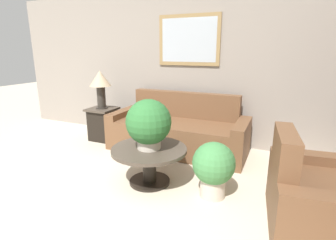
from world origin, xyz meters
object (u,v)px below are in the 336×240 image
couch_main (178,132)px  potted_plant_on_table (149,123)px  armchair (318,200)px  potted_plant_floor (213,167)px  table_lamp (100,82)px  side_table (103,124)px  coffee_table (149,158)px

couch_main → potted_plant_on_table: size_ratio=3.69×
armchair → potted_plant_on_table: (-1.79, 0.17, 0.46)m
potted_plant_on_table → potted_plant_floor: bearing=1.1°
armchair → table_lamp: size_ratio=1.69×
side_table → couch_main: bearing=2.9°
armchair → side_table: armchair is taller
armchair → table_lamp: 3.64m
couch_main → potted_plant_on_table: 1.27m
armchair → potted_plant_on_table: 1.86m
coffee_table → couch_main: bearing=94.6°
coffee_table → potted_plant_floor: bearing=0.7°
table_lamp → potted_plant_floor: (2.33, -1.09, -0.69)m
potted_plant_floor → table_lamp: bearing=154.9°
armchair → potted_plant_floor: bearing=73.0°
coffee_table → potted_plant_floor: 0.79m
potted_plant_floor → potted_plant_on_table: bearing=-178.9°
couch_main → side_table: (-1.44, -0.07, -0.00)m
couch_main → side_table: 1.44m
armchair → coffee_table: 1.80m
coffee_table → potted_plant_floor: size_ratio=1.44×
potted_plant_floor → coffee_table: bearing=-179.3°
couch_main → coffee_table: couch_main is taller
side_table → table_lamp: bearing=180.0°
table_lamp → potted_plant_on_table: size_ratio=1.12×
side_table → potted_plant_on_table: size_ratio=0.98×
couch_main → potted_plant_floor: couch_main is taller
coffee_table → table_lamp: 2.02m
coffee_table → potted_plant_on_table: bearing=-58.6°
coffee_table → side_table: bearing=144.3°
table_lamp → potted_plant_on_table: (1.54, -1.11, -0.28)m
armchair → potted_plant_on_table: potted_plant_on_table is taller
potted_plant_on_table → side_table: bearing=144.3°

